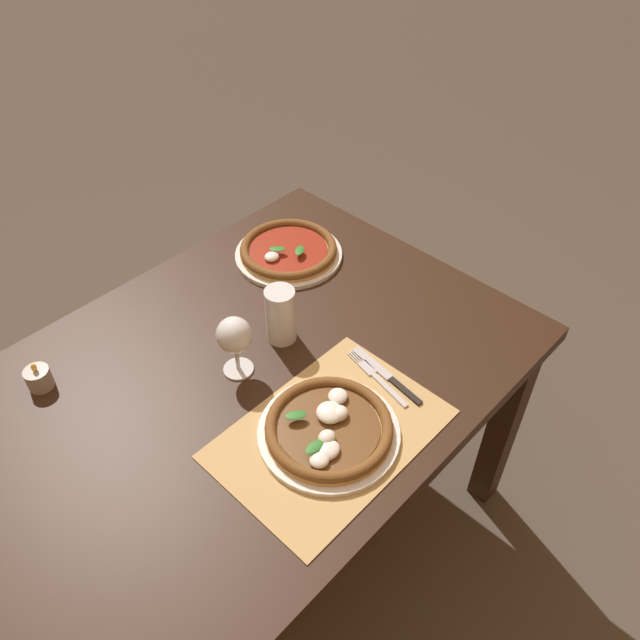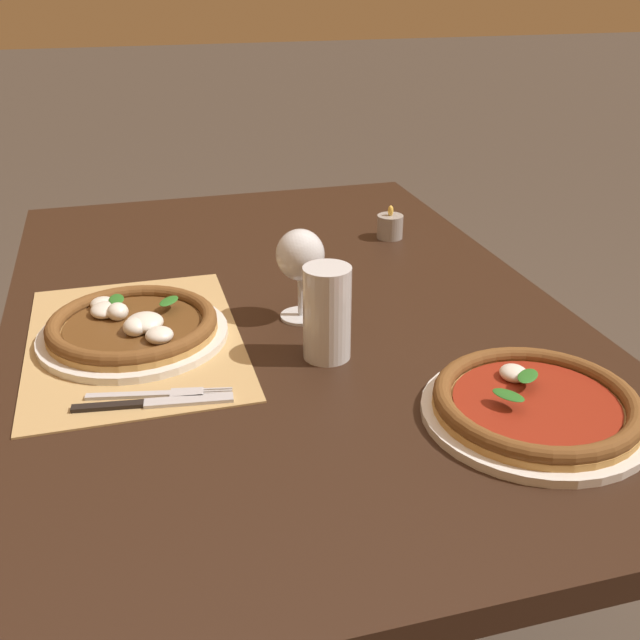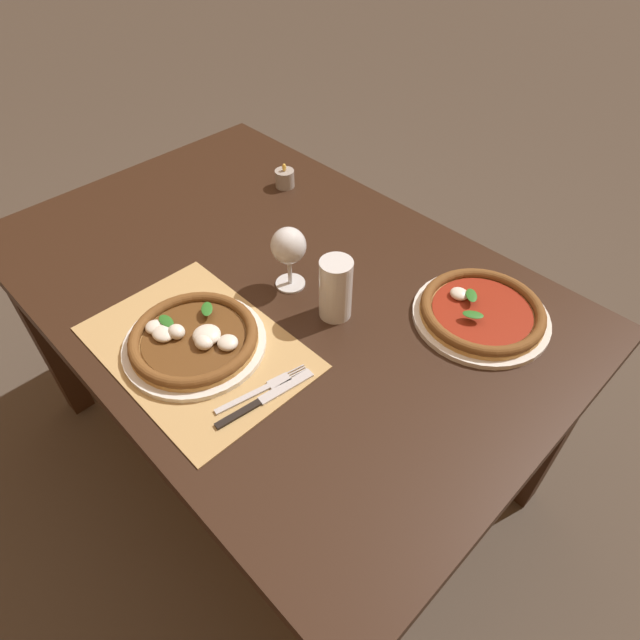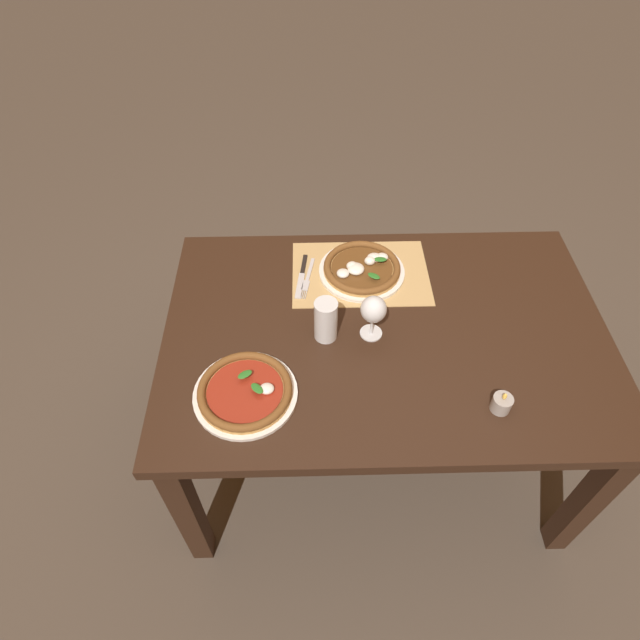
# 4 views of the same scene
# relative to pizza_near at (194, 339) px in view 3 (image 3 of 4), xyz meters

# --- Properties ---
(ground_plane) EXTENTS (24.00, 24.00, 0.00)m
(ground_plane) POSITION_rel_pizza_near_xyz_m (-0.06, 0.26, -0.76)
(ground_plane) COLOR #473D33
(dining_table) EXTENTS (1.41, 0.94, 0.74)m
(dining_table) POSITION_rel_pizza_near_xyz_m (-0.06, 0.26, -0.12)
(dining_table) COLOR black
(dining_table) RESTS_ON ground
(paper_placemat) EXTENTS (0.47, 0.33, 0.00)m
(paper_placemat) POSITION_rel_pizza_near_xyz_m (0.00, 0.00, -0.02)
(paper_placemat) COLOR tan
(paper_placemat) RESTS_ON dining_table
(pizza_near) EXTENTS (0.30, 0.30, 0.05)m
(pizza_near) POSITION_rel_pizza_near_xyz_m (0.00, 0.00, 0.00)
(pizza_near) COLOR silver
(pizza_near) RESTS_ON paper_placemat
(pizza_far) EXTENTS (0.30, 0.30, 0.04)m
(pizza_far) POSITION_rel_pizza_near_xyz_m (0.37, 0.50, -0.00)
(pizza_far) COLOR silver
(pizza_far) RESTS_ON dining_table
(wine_glass) EXTENTS (0.08, 0.08, 0.16)m
(wine_glass) POSITION_rel_pizza_near_xyz_m (-0.01, 0.28, 0.08)
(wine_glass) COLOR silver
(wine_glass) RESTS_ON dining_table
(pint_glass) EXTENTS (0.07, 0.07, 0.15)m
(pint_glass) POSITION_rel_pizza_near_xyz_m (0.13, 0.28, 0.05)
(pint_glass) COLOR silver
(pint_glass) RESTS_ON dining_table
(fork) EXTENTS (0.06, 0.20, 0.00)m
(fork) POSITION_rel_pizza_near_xyz_m (0.19, 0.03, -0.02)
(fork) COLOR #B7B7BC
(fork) RESTS_ON paper_placemat
(knife) EXTENTS (0.04, 0.22, 0.01)m
(knife) POSITION_rel_pizza_near_xyz_m (0.21, 0.02, -0.02)
(knife) COLOR black
(knife) RESTS_ON paper_placemat
(votive_candle) EXTENTS (0.06, 0.06, 0.07)m
(votive_candle) POSITION_rel_pizza_near_xyz_m (-0.34, 0.56, 0.00)
(votive_candle) COLOR gray
(votive_candle) RESTS_ON dining_table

